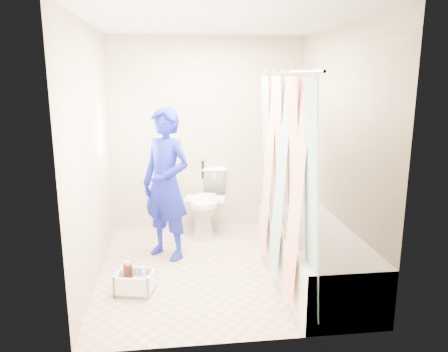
{
  "coord_description": "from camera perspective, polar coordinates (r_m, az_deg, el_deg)",
  "views": [
    {
      "loc": [
        -0.47,
        -4.13,
        1.92
      ],
      "look_at": [
        0.1,
        0.45,
        0.86
      ],
      "focal_mm": 35.0,
      "sensor_mm": 36.0,
      "label": 1
    }
  ],
  "objects": [
    {
      "name": "wall_back",
      "position": [
        5.5,
        -2.12,
        5.43
      ],
      "size": [
        2.4,
        0.02,
        2.4
      ],
      "primitive_type": "cube",
      "color": "#B7AC8D",
      "rests_on": "ground"
    },
    {
      "name": "bathtub",
      "position": [
        4.26,
        11.71,
        -10.14
      ],
      "size": [
        0.7,
        1.75,
        0.5
      ],
      "color": "white",
      "rests_on": "ground"
    },
    {
      "name": "tank_lid",
      "position": [
        5.31,
        -2.48,
        -2.99
      ],
      "size": [
        0.52,
        0.32,
        0.04
      ],
      "primitive_type": "cube",
      "rotation": [
        0.0,
        0.0,
        -0.25
      ],
      "color": "white",
      "rests_on": "toilet"
    },
    {
      "name": "curtain_rod",
      "position": [
        3.83,
        8.09,
        13.27
      ],
      "size": [
        0.02,
        1.9,
        0.02
      ],
      "primitive_type": "cylinder",
      "rotation": [
        1.57,
        0.0,
        0.0
      ],
      "color": "silver",
      "rests_on": "wall_back"
    },
    {
      "name": "floor",
      "position": [
        4.58,
        -0.56,
        -11.85
      ],
      "size": [
        2.6,
        2.6,
        0.0
      ],
      "primitive_type": "plane",
      "color": "tan",
      "rests_on": "ground"
    },
    {
      "name": "plumber",
      "position": [
        4.63,
        -7.58,
        -1.09
      ],
      "size": [
        0.7,
        0.67,
        1.61
      ],
      "primitive_type": "imported",
      "rotation": [
        0.0,
        0.0,
        -0.7
      ],
      "color": "#1023A2",
      "rests_on": "ground"
    },
    {
      "name": "tank_internals",
      "position": [
        5.56,
        -2.4,
        1.09
      ],
      "size": [
        0.19,
        0.08,
        0.26
      ],
      "color": "black",
      "rests_on": "toilet"
    },
    {
      "name": "ceiling",
      "position": [
        4.18,
        -0.63,
        19.54
      ],
      "size": [
        2.4,
        2.6,
        0.02
      ],
      "primitive_type": "cube",
      "color": "silver",
      "rests_on": "wall_back"
    },
    {
      "name": "wall_front",
      "position": [
        2.96,
        2.25,
        -1.19
      ],
      "size": [
        2.4,
        0.02,
        2.4
      ],
      "primitive_type": "cube",
      "color": "#B7AC8D",
      "rests_on": "ground"
    },
    {
      "name": "wall_right",
      "position": [
        4.51,
        14.77,
        3.33
      ],
      "size": [
        0.02,
        2.6,
        2.4
      ],
      "primitive_type": "cube",
      "color": "#B7AC8D",
      "rests_on": "ground"
    },
    {
      "name": "toilet",
      "position": [
        5.45,
        -2.25,
        -3.32
      ],
      "size": [
        0.62,
        0.86,
        0.79
      ],
      "primitive_type": "imported",
      "rotation": [
        0.0,
        0.0,
        -0.25
      ],
      "color": "white",
      "rests_on": "ground"
    },
    {
      "name": "wall_left",
      "position": [
        4.25,
        -16.88,
        2.64
      ],
      "size": [
        0.02,
        2.6,
        2.4
      ],
      "primitive_type": "cube",
      "color": "#B7AC8D",
      "rests_on": "ground"
    },
    {
      "name": "shower_curtain",
      "position": [
        3.94,
        7.66,
        -0.39
      ],
      "size": [
        0.06,
        1.75,
        1.8
      ],
      "primitive_type": "cube",
      "color": "white",
      "rests_on": "curtain_rod"
    },
    {
      "name": "cleaning_caddy",
      "position": [
        4.14,
        -11.39,
        -13.58
      ],
      "size": [
        0.37,
        0.33,
        0.25
      ],
      "rotation": [
        0.0,
        0.0,
        -0.23
      ],
      "color": "white",
      "rests_on": "ground"
    }
  ]
}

